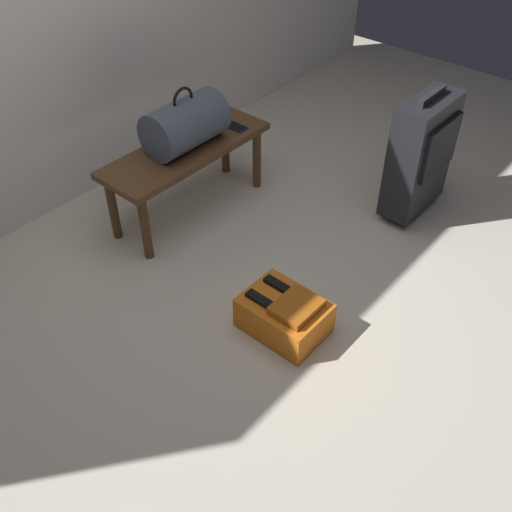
# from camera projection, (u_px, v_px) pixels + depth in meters

# --- Properties ---
(ground_plane) EXTENTS (6.60, 6.60, 0.00)m
(ground_plane) POSITION_uv_depth(u_px,v_px,m) (274.00, 322.00, 2.78)
(ground_plane) COLOR beige
(bench) EXTENTS (1.00, 0.36, 0.42)m
(bench) POSITION_uv_depth(u_px,v_px,m) (187.00, 157.00, 3.22)
(bench) COLOR brown
(bench) RESTS_ON ground
(duffel_bag_slate) EXTENTS (0.44, 0.26, 0.34)m
(duffel_bag_slate) POSITION_uv_depth(u_px,v_px,m) (185.00, 124.00, 3.10)
(duffel_bag_slate) COLOR #475160
(duffel_bag_slate) RESTS_ON bench
(cell_phone) EXTENTS (0.07, 0.14, 0.01)m
(cell_phone) POSITION_uv_depth(u_px,v_px,m) (235.00, 126.00, 3.34)
(cell_phone) COLOR #191E4C
(cell_phone) RESTS_ON bench
(suitcase_upright_charcoal) EXTENTS (0.44, 0.21, 0.74)m
(suitcase_upright_charcoal) POSITION_uv_depth(u_px,v_px,m) (421.00, 154.00, 3.21)
(suitcase_upright_charcoal) COLOR black
(suitcase_upright_charcoal) RESTS_ON ground
(backpack_orange) EXTENTS (0.28, 0.38, 0.21)m
(backpack_orange) POSITION_uv_depth(u_px,v_px,m) (284.00, 315.00, 2.69)
(backpack_orange) COLOR orange
(backpack_orange) RESTS_ON ground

